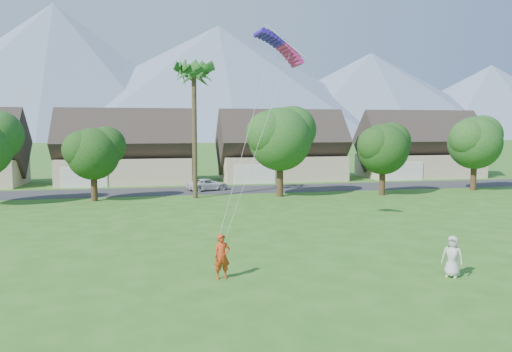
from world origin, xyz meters
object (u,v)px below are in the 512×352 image
object	(u,v)px
kite_flyer	(222,257)
parafoil_kite	(281,45)
parked_car	(208,185)
watcher	(452,256)

from	to	relation	value
kite_flyer	parafoil_kite	xyz separation A→B (m)	(4.73, 8.39, 10.49)
kite_flyer	parked_car	distance (m)	30.80
watcher	parafoil_kite	world-z (taller)	parafoil_kite
parafoil_kite	parked_car	bearing A→B (deg)	81.91
parked_car	kite_flyer	bearing A→B (deg)	153.45
watcher	parafoil_kite	distance (m)	15.55
watcher	parafoil_kite	bearing A→B (deg)	159.75
parafoil_kite	watcher	bearing A→B (deg)	-76.27
kite_flyer	parafoil_kite	world-z (taller)	parafoil_kite
kite_flyer	watcher	xyz separation A→B (m)	(9.96, -1.77, -0.07)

